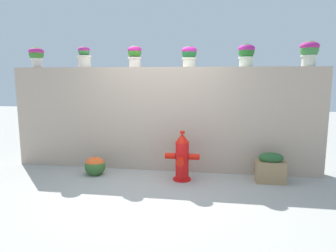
# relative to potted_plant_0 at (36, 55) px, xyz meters

# --- Properties ---
(ground_plane) EXTENTS (24.00, 24.00, 0.00)m
(ground_plane) POSITION_rel_potted_plant_0_xyz_m (2.57, -1.33, -2.22)
(ground_plane) COLOR #9F9D95
(stone_wall) EXTENTS (5.90, 0.34, 1.97)m
(stone_wall) POSITION_rel_potted_plant_0_xyz_m (2.57, -0.03, -1.24)
(stone_wall) COLOR tan
(stone_wall) RESTS_ON ground
(potted_plant_0) EXTENTS (0.30, 0.30, 0.41)m
(potted_plant_0) POSITION_rel_potted_plant_0_xyz_m (0.00, 0.00, 0.00)
(potted_plant_0) COLOR beige
(potted_plant_0) RESTS_ON stone_wall
(potted_plant_1) EXTENTS (0.28, 0.28, 0.41)m
(potted_plant_1) POSITION_rel_potted_plant_0_xyz_m (1.02, -0.01, -0.03)
(potted_plant_1) COLOR beige
(potted_plant_1) RESTS_ON stone_wall
(potted_plant_2) EXTENTS (0.26, 0.26, 0.41)m
(potted_plant_2) POSITION_rel_potted_plant_0_xyz_m (2.04, -0.02, -0.01)
(potted_plant_2) COLOR beige
(potted_plant_2) RESTS_ON stone_wall
(potted_plant_3) EXTENTS (0.28, 0.28, 0.39)m
(potted_plant_3) POSITION_rel_potted_plant_0_xyz_m (3.07, 0.01, -0.02)
(potted_plant_3) COLOR beige
(potted_plant_3) RESTS_ON stone_wall
(potted_plant_4) EXTENTS (0.30, 0.30, 0.41)m
(potted_plant_4) POSITION_rel_potted_plant_0_xyz_m (4.10, -0.02, -0.01)
(potted_plant_4) COLOR beige
(potted_plant_4) RESTS_ON stone_wall
(potted_plant_5) EXTENTS (0.32, 0.32, 0.44)m
(potted_plant_5) POSITION_rel_potted_plant_0_xyz_m (5.16, -0.05, 0.02)
(potted_plant_5) COLOR beige
(potted_plant_5) RESTS_ON stone_wall
(fire_hydrant) EXTENTS (0.60, 0.48, 0.87)m
(fire_hydrant) POSITION_rel_potted_plant_0_xyz_m (3.03, -0.68, -1.82)
(fire_hydrant) COLOR red
(fire_hydrant) RESTS_ON ground
(flower_bush_left) EXTENTS (0.38, 0.34, 0.35)m
(flower_bush_left) POSITION_rel_potted_plant_0_xyz_m (1.41, -0.64, -2.04)
(flower_bush_left) COLOR #35642D
(flower_bush_left) RESTS_ON ground
(planter_box) EXTENTS (0.49, 0.28, 0.52)m
(planter_box) POSITION_rel_potted_plant_0_xyz_m (4.54, -0.55, -1.97)
(planter_box) COLOR #9B7C53
(planter_box) RESTS_ON ground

